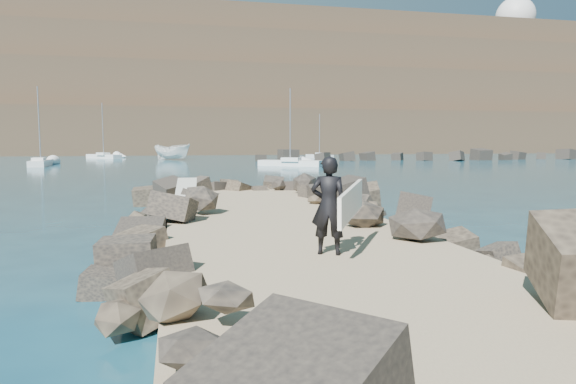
# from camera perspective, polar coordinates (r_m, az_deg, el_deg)

# --- Properties ---
(ground) EXTENTS (800.00, 800.00, 0.00)m
(ground) POSITION_cam_1_polar(r_m,az_deg,el_deg) (14.11, -0.88, -5.68)
(ground) COLOR #0F384C
(ground) RESTS_ON ground
(jetty) EXTENTS (6.00, 26.00, 0.60)m
(jetty) POSITION_cam_1_polar(r_m,az_deg,el_deg) (12.13, 1.02, -6.10)
(jetty) COLOR #8C7759
(jetty) RESTS_ON ground
(riprap_left) EXTENTS (2.60, 22.00, 1.00)m
(riprap_left) POSITION_cam_1_polar(r_m,az_deg,el_deg) (12.26, -12.89, -5.17)
(riprap_left) COLOR black
(riprap_left) RESTS_ON ground
(riprap_right) EXTENTS (2.60, 22.00, 1.00)m
(riprap_right) POSITION_cam_1_polar(r_m,az_deg,el_deg) (13.51, 12.60, -4.17)
(riprap_right) COLOR black
(riprap_right) RESTS_ON ground
(breakwater_secondary) EXTENTS (52.00, 4.00, 1.20)m
(breakwater_secondary) POSITION_cam_1_polar(r_m,az_deg,el_deg) (78.30, 16.45, 3.83)
(breakwater_secondary) COLOR black
(breakwater_secondary) RESTS_ON ground
(headland) EXTENTS (360.00, 140.00, 32.00)m
(headland) POSITION_cam_1_polar(r_m,az_deg,el_deg) (174.52, -8.33, 9.94)
(headland) COLOR #2D4919
(headland) RESTS_ON ground
(surfboard_resting) EXTENTS (0.82, 2.68, 0.09)m
(surfboard_resting) POSITION_cam_1_polar(r_m,az_deg,el_deg) (17.37, -11.25, -0.17)
(surfboard_resting) COLOR beige
(surfboard_resting) RESTS_ON riprap_left
(boat_imported) EXTENTS (6.45, 5.62, 2.42)m
(boat_imported) POSITION_cam_1_polar(r_m,az_deg,el_deg) (78.85, -12.71, 4.38)
(boat_imported) COLOR white
(boat_imported) RESTS_ON ground
(surfer_with_board) EXTENTS (1.46, 2.08, 1.89)m
(surfer_with_board) POSITION_cam_1_polar(r_m,az_deg,el_deg) (9.87, 4.90, -1.46)
(surfer_with_board) COLOR black
(surfer_with_board) RESTS_ON jetty
(radome) EXTENTS (13.38, 13.38, 21.18)m
(radome) POSITION_cam_1_polar(r_m,az_deg,el_deg) (206.19, 23.93, 16.80)
(radome) COLOR silver
(radome) RESTS_ON headland
(sailboat_d) EXTENTS (3.25, 6.03, 7.28)m
(sailboat_d) POSITION_cam_1_polar(r_m,az_deg,el_deg) (82.81, 3.52, 3.96)
(sailboat_d) COLOR silver
(sailboat_d) RESTS_ON ground
(sailboat_c) EXTENTS (6.97, 5.46, 8.81)m
(sailboat_c) POSITION_cam_1_polar(r_m,az_deg,el_deg) (57.81, 0.25, 3.25)
(sailboat_c) COLOR silver
(sailboat_c) RESTS_ON ground
(sailboat_e) EXTENTS (6.22, 6.87, 9.12)m
(sailboat_e) POSITION_cam_1_polar(r_m,az_deg,el_deg) (88.95, -19.80, 3.75)
(sailboat_e) COLOR silver
(sailboat_e) RESTS_ON ground
(sailboat_f) EXTENTS (1.18, 5.19, 6.45)m
(sailboat_f) POSITION_cam_1_polar(r_m,az_deg,el_deg) (117.65, 7.81, 4.42)
(sailboat_f) COLOR silver
(sailboat_f) RESTS_ON ground
(sailboat_a) EXTENTS (2.32, 7.68, 9.07)m
(sailboat_a) POSITION_cam_1_polar(r_m,az_deg,el_deg) (64.66, -25.79, 2.94)
(sailboat_a) COLOR silver
(sailboat_a) RESTS_ON ground
(headland_buildings) EXTENTS (137.50, 30.50, 5.00)m
(headland_buildings) POSITION_cam_1_polar(r_m,az_deg,el_deg) (169.79, -5.83, 16.21)
(headland_buildings) COLOR white
(headland_buildings) RESTS_ON headland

